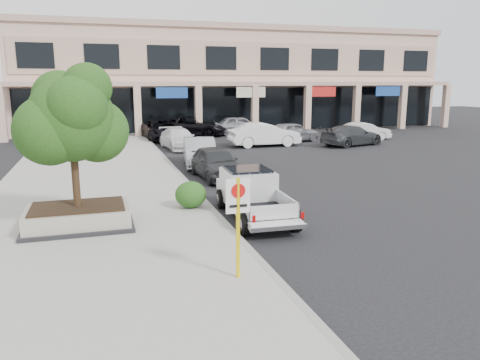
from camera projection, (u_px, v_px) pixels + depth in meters
name	position (u px, v px, depth m)	size (l,w,h in m)	color
ground	(294.00, 241.00, 13.47)	(120.00, 120.00, 0.00)	black
sidewalk	(94.00, 202.00, 17.49)	(8.00, 52.00, 0.15)	gray
curb	(198.00, 195.00, 18.62)	(0.20, 52.00, 0.15)	gray
strip_mall	(233.00, 79.00, 46.52)	(40.55, 12.43, 9.50)	#CCAA8F
planter	(79.00, 217.00, 14.20)	(3.20, 2.20, 0.68)	black
planter_tree	(76.00, 119.00, 13.77)	(2.90, 2.55, 4.00)	black
no_parking_sign	(238.00, 214.00, 10.30)	(0.55, 0.09, 2.30)	yellow
hedge	(191.00, 195.00, 16.36)	(1.10, 0.99, 0.94)	#194714
pickup_truck	(255.00, 196.00, 15.52)	(1.83, 4.95, 1.56)	silver
curb_car_a	(216.00, 163.00, 22.03)	(1.77, 4.40, 1.50)	#292B2E
curb_car_b	(200.00, 152.00, 25.19)	(1.61, 4.61, 1.52)	#A0A4A8
curb_car_c	(179.00, 139.00, 31.71)	(1.91, 4.71, 1.37)	silver
curb_car_d	(162.00, 130.00, 36.52)	(2.64, 5.73, 1.59)	black
lot_car_a	(292.00, 132.00, 35.20)	(1.81, 4.49, 1.53)	gray
lot_car_b	(264.00, 135.00, 32.94)	(1.75, 5.02, 1.65)	white
lot_car_c	(352.00, 135.00, 33.34)	(2.02, 4.97, 1.44)	#2F3235
lot_car_d	(191.00, 126.00, 39.06)	(2.72, 5.90, 1.64)	black
lot_car_e	(240.00, 125.00, 40.02)	(1.92, 4.76, 1.62)	#95979C
lot_car_f	(364.00, 131.00, 36.51)	(1.44, 4.14, 1.37)	silver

